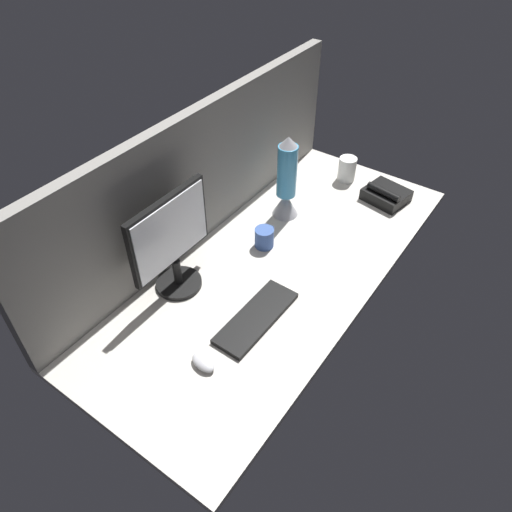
# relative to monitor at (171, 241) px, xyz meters

# --- Properties ---
(ground_plane) EXTENTS (1.80, 0.80, 0.03)m
(ground_plane) POSITION_rel_monitor_xyz_m (0.32, -0.25, -0.24)
(ground_plane) COLOR beige
(cubicle_wall_back) EXTENTS (1.80, 0.05, 0.58)m
(cubicle_wall_back) POSITION_rel_monitor_xyz_m (0.32, 0.12, 0.07)
(cubicle_wall_back) COLOR gray
(cubicle_wall_back) RESTS_ON ground_plane
(monitor) EXTENTS (0.38, 0.18, 0.41)m
(monitor) POSITION_rel_monitor_xyz_m (0.00, 0.00, 0.00)
(monitor) COLOR black
(monitor) RESTS_ON ground_plane
(keyboard) EXTENTS (0.37, 0.14, 0.02)m
(keyboard) POSITION_rel_monitor_xyz_m (0.03, -0.36, -0.21)
(keyboard) COLOR black
(keyboard) RESTS_ON ground_plane
(mouse) EXTENTS (0.07, 0.10, 0.03)m
(mouse) POSITION_rel_monitor_xyz_m (-0.24, -0.33, -0.21)
(mouse) COLOR silver
(mouse) RESTS_ON ground_plane
(mug_ceramic_white) EXTENTS (0.13, 0.09, 0.12)m
(mug_ceramic_white) POSITION_rel_monitor_xyz_m (1.05, -0.19, -0.16)
(mug_ceramic_white) COLOR white
(mug_ceramic_white) RESTS_ON ground_plane
(mug_ceramic_blue) EXTENTS (0.11, 0.08, 0.09)m
(mug_ceramic_blue) POSITION_rel_monitor_xyz_m (0.39, -0.15, -0.18)
(mug_ceramic_blue) COLOR #38569E
(mug_ceramic_blue) RESTS_ON ground_plane
(lava_lamp) EXTENTS (0.12, 0.12, 0.40)m
(lava_lamp) POSITION_rel_monitor_xyz_m (0.63, -0.10, -0.06)
(lava_lamp) COLOR #A5A5AD
(lava_lamp) RESTS_ON ground_plane
(desk_phone) EXTENTS (0.20, 0.22, 0.09)m
(desk_phone) POSITION_rel_monitor_xyz_m (1.00, -0.43, -0.19)
(desk_phone) COLOR black
(desk_phone) RESTS_ON ground_plane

